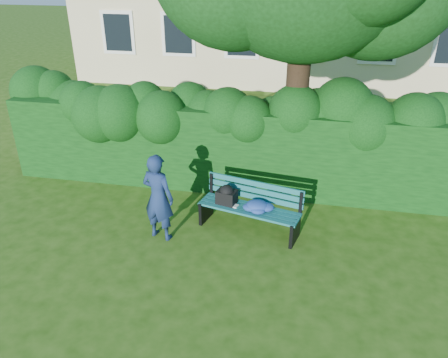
# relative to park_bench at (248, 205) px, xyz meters

# --- Properties ---
(ground) EXTENTS (80.00, 80.00, 0.00)m
(ground) POSITION_rel_park_bench_xyz_m (-0.46, -0.52, -0.50)
(ground) COLOR #244A0D
(ground) RESTS_ON ground
(hedge) EXTENTS (10.00, 1.00, 1.80)m
(hedge) POSITION_rel_park_bench_xyz_m (-0.46, 1.68, 0.40)
(hedge) COLOR black
(hedge) RESTS_ON ground
(park_bench) EXTENTS (1.94, 0.98, 0.89)m
(park_bench) POSITION_rel_park_bench_xyz_m (0.00, 0.00, 0.00)
(park_bench) COLOR #104E52
(park_bench) RESTS_ON ground
(man_reading) EXTENTS (0.67, 0.52, 1.62)m
(man_reading) POSITION_rel_park_bench_xyz_m (-1.50, -0.56, 0.31)
(man_reading) COLOR #16264E
(man_reading) RESTS_ON ground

